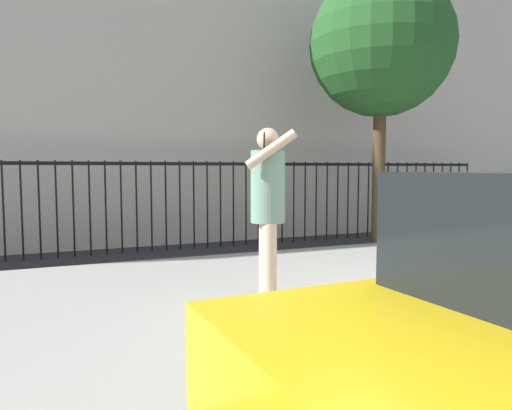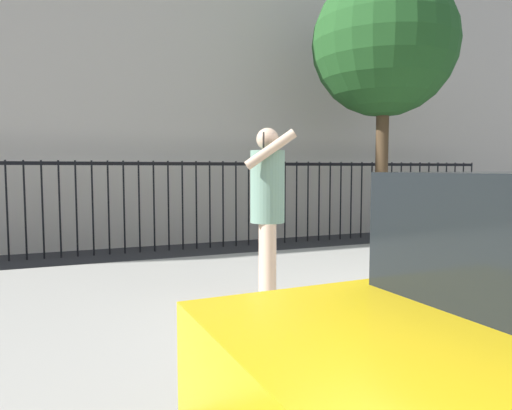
{
  "view_description": "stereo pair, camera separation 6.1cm",
  "coord_description": "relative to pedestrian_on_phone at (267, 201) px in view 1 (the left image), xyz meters",
  "views": [
    {
      "loc": [
        -2.9,
        -2.36,
        1.47
      ],
      "look_at": [
        -0.99,
        2.16,
        1.08
      ],
      "focal_mm": 32.88,
      "sensor_mm": 36.0,
      "label": 1
    },
    {
      "loc": [
        -2.84,
        -2.38,
        1.47
      ],
      "look_at": [
        -0.99,
        2.16,
        1.08
      ],
      "focal_mm": 32.88,
      "sensor_mm": 36.0,
      "label": 2
    }
  ],
  "objects": [
    {
      "name": "building_facade",
      "position": [
        0.98,
        6.61,
        4.12
      ],
      "size": [
        28.0,
        4.0,
        10.54
      ],
      "primitive_type": "cube",
      "color": "beige",
      "rests_on": "ground"
    },
    {
      "name": "street_bench",
      "position": [
        5.12,
        1.39,
        -0.5
      ],
      "size": [
        1.6,
        0.45,
        0.95
      ],
      "color": "brown",
      "rests_on": "sidewalk"
    },
    {
      "name": "pedestrian_on_phone",
      "position": [
        0.0,
        0.0,
        0.0
      ],
      "size": [
        0.52,
        0.71,
        1.71
      ],
      "color": "beige",
      "rests_on": "sidewalk"
    },
    {
      "name": "ground_plane",
      "position": [
        0.98,
        -1.89,
        -1.15
      ],
      "size": [
        60.0,
        60.0,
        0.0
      ],
      "primitive_type": "plane",
      "color": "#28282B"
    },
    {
      "name": "sidewalk",
      "position": [
        0.98,
        0.31,
        -1.07
      ],
      "size": [
        28.0,
        4.4,
        0.15
      ],
      "primitive_type": "cube",
      "color": "#9E9B93",
      "rests_on": "ground"
    },
    {
      "name": "street_tree_near",
      "position": [
        3.33,
        2.58,
        2.45
      ],
      "size": [
        2.49,
        2.49,
        4.86
      ],
      "color": "#4C3823",
      "rests_on": "ground"
    },
    {
      "name": "iron_fence",
      "position": [
        0.98,
        4.01,
        -0.13
      ],
      "size": [
        12.03,
        0.04,
        1.6
      ],
      "color": "black",
      "rests_on": "ground"
    }
  ]
}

